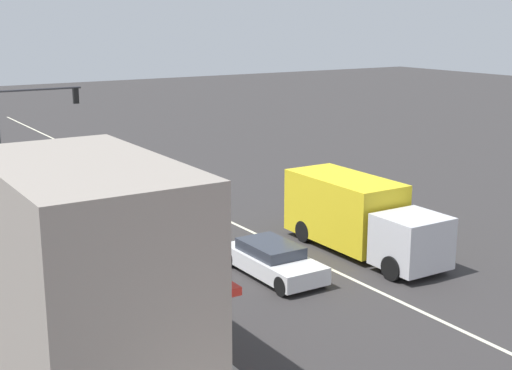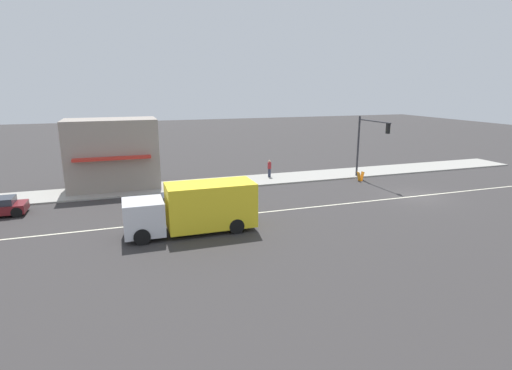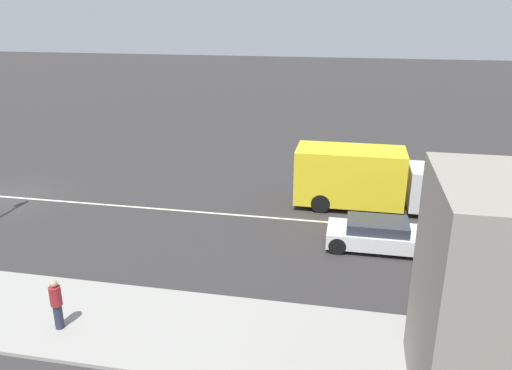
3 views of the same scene
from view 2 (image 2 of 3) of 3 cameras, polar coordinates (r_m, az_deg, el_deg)
The scene contains 9 objects.
ground_plane at distance 26.03m, azimuth -9.90°, elevation -5.00°, with size 160.00×160.00×0.00m, color #333030.
sidewalk_right at distance 34.54m, azimuth -13.11°, elevation -0.34°, with size 4.00×73.00×0.12m, color #9E9B93.
lane_marking_center at distance 33.63m, azimuth 21.97°, elevation -1.49°, with size 0.16×60.00×0.01m, color beige.
building_corner_store at distance 35.21m, azimuth -19.80°, elevation 4.27°, with size 4.72×7.23×5.66m.
traffic_signal_main at distance 37.30m, azimuth 15.67°, elevation 6.54°, with size 4.59×0.34×5.60m.
pedestrian at distance 37.17m, azimuth 1.93°, elevation 2.44°, with size 0.34×0.34×1.61m.
warning_aframe_sign at distance 37.36m, azimuth 14.69°, elevation 1.20°, with size 0.45×0.53×0.84m.
delivery_truck at distance 23.55m, azimuth -8.62°, elevation -3.22°, with size 2.44×7.50×2.87m.
van_white at distance 27.90m, azimuth -11.21°, elevation -2.48°, with size 1.85×4.36×1.20m.
Camera 2 is at (-24.40, 21.61, 8.32)m, focal length 28.00 mm.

